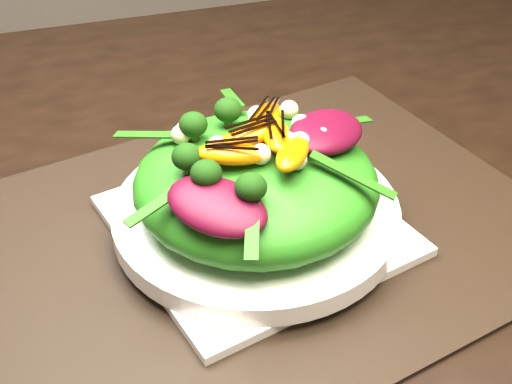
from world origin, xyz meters
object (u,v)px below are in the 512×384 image
object	(u,v)px
placemat	(256,230)
plate_base	(256,225)
dining_table	(176,192)
orange_segment	(248,136)
lettuce_mound	(256,182)
salad_bowl	(256,213)

from	to	relation	value
placemat	plate_base	xyz separation A→B (m)	(-0.00, 0.00, 0.01)
dining_table	orange_segment	xyz separation A→B (m)	(0.05, -0.11, 0.13)
placemat	lettuce_mound	xyz separation A→B (m)	(-0.00, 0.00, 0.06)
placemat	salad_bowl	distance (m)	0.02
plate_base	orange_segment	distance (m)	0.10
dining_table	plate_base	size ratio (longest dim) A/B	6.65
placemat	plate_base	bearing A→B (deg)	180.00
dining_table	orange_segment	bearing A→B (deg)	-65.47
placemat	lettuce_mound	world-z (taller)	lettuce_mound
plate_base	lettuce_mound	world-z (taller)	lettuce_mound
orange_segment	lettuce_mound	bearing A→B (deg)	-50.82
salad_bowl	orange_segment	bearing A→B (deg)	129.18
salad_bowl	orange_segment	size ratio (longest dim) A/B	4.29
placemat	salad_bowl	xyz separation A→B (m)	(-0.00, 0.00, 0.02)
plate_base	lettuce_mound	distance (m)	0.05
lettuce_mound	salad_bowl	bearing A→B (deg)	0.00
dining_table	lettuce_mound	bearing A→B (deg)	-64.57
dining_table	lettuce_mound	xyz separation A→B (m)	(0.05, -0.11, 0.08)
dining_table	salad_bowl	xyz separation A→B (m)	(0.05, -0.11, 0.04)
salad_bowl	lettuce_mound	xyz separation A→B (m)	(0.00, 0.00, 0.04)
placemat	plate_base	world-z (taller)	plate_base
plate_base	placemat	bearing A→B (deg)	0.00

